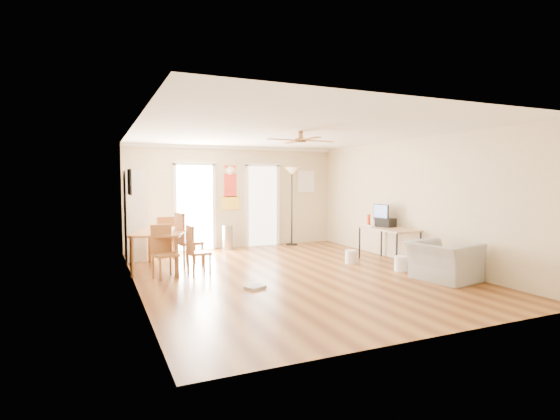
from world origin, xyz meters
name	(u,v)px	position (x,y,z in m)	size (l,w,h in m)	color
floor	(293,274)	(0.00, 0.00, 0.00)	(7.00, 7.00, 0.00)	brown
ceiling	(293,132)	(0.00, 0.00, 2.60)	(5.50, 7.00, 0.00)	silver
wall_back	(235,197)	(0.00, 3.50, 1.30)	(5.50, 0.04, 2.60)	beige
wall_front	(433,220)	(0.00, -3.50, 1.30)	(5.50, 0.04, 2.60)	beige
wall_left	(135,208)	(-2.75, 0.00, 1.30)	(0.04, 7.00, 2.60)	beige
wall_right	(412,201)	(2.75, 0.00, 1.30)	(0.04, 7.00, 2.60)	beige
crown_molding	(293,134)	(0.00, 0.00, 2.56)	(5.50, 7.00, 0.08)	white
kitchen_doorway	(195,208)	(-1.05, 3.48, 1.05)	(0.90, 0.10, 2.10)	white
bathroom_doorway	(262,206)	(0.75, 3.48, 1.05)	(0.80, 0.10, 2.10)	white
wall_decal	(230,187)	(-0.13, 3.48, 1.55)	(0.46, 0.03, 1.10)	red
ac_grille	(306,181)	(2.05, 3.47, 1.70)	(0.50, 0.04, 0.60)	white
framed_poster	(129,182)	(-2.73, 1.40, 1.70)	(0.04, 0.66, 0.48)	black
ceiling_fan	(301,140)	(0.00, -0.30, 2.43)	(1.24, 1.24, 0.20)	#593819
bookshelf	(135,215)	(-2.54, 2.74, 0.97)	(0.39, 0.87, 1.94)	white
dining_table	(162,250)	(-2.15, 1.44, 0.38)	(0.90, 1.50, 0.75)	#A26034
dining_chair_right_a	(189,240)	(-1.60, 1.51, 0.54)	(0.44, 0.44, 1.08)	#9F6233
dining_chair_right_b	(199,250)	(-1.60, 0.67, 0.45)	(0.37, 0.37, 0.90)	#A46035
dining_chair_near	(165,252)	(-2.21, 0.61, 0.47)	(0.38, 0.38, 0.93)	brown
dining_chair_far	(163,238)	(-1.96, 2.53, 0.47)	(0.39, 0.39, 0.94)	#93602F
trash_can	(228,237)	(-0.29, 3.19, 0.30)	(0.28, 0.28, 0.61)	#ADADAF
torchiere_lamp	(292,206)	(1.50, 3.23, 1.04)	(0.39, 0.39, 2.07)	black
computer_desk	(388,245)	(2.36, 0.25, 0.36)	(0.67, 1.35, 0.72)	tan
imac	(381,215)	(2.47, 0.67, 0.96)	(0.07, 0.52, 0.48)	black
keyboard	(369,226)	(2.20, 0.74, 0.73)	(0.12, 0.36, 0.01)	white
printer	(386,223)	(2.45, 0.47, 0.82)	(0.31, 0.36, 0.19)	black
orange_bottle	(369,220)	(2.30, 0.88, 0.85)	(0.08, 0.08, 0.25)	red
wastebasket_a	(351,257)	(1.55, 0.45, 0.14)	(0.24, 0.24, 0.27)	white
wastebasket_b	(401,264)	(1.99, -0.60, 0.14)	(0.25, 0.25, 0.29)	white
floor_cloth	(255,287)	(-1.02, -0.72, 0.02)	(0.29, 0.23, 0.04)	#A4A39E
armchair	(444,262)	(2.15, -1.52, 0.33)	(1.03, 0.90, 0.67)	gray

